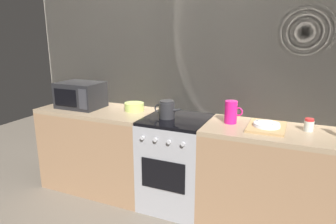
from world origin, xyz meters
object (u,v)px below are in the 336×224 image
object	(u,v)px
microwave	(81,95)
mixing_bowl	(134,107)
kettle	(167,110)
stove_unit	(176,162)
spice_jar	(309,125)
pitcher	(231,112)
dish_pile	(267,126)

from	to	relation	value
microwave	mixing_bowl	xyz separation A→B (m)	(0.59, 0.11, -0.10)
microwave	kettle	size ratio (longest dim) A/B	1.62
stove_unit	spice_jar	xyz separation A→B (m)	(1.13, 0.08, 0.50)
kettle	mixing_bowl	size ratio (longest dim) A/B	1.42
microwave	kettle	distance (m)	1.01
kettle	pitcher	bearing A→B (deg)	7.90
microwave	pitcher	distance (m)	1.60
stove_unit	dish_pile	xyz separation A→B (m)	(0.81, 0.02, 0.47)
dish_pile	spice_jar	bearing A→B (deg)	10.54
mixing_bowl	spice_jar	distance (m)	1.64
stove_unit	mixing_bowl	world-z (taller)	mixing_bowl
stove_unit	mixing_bowl	distance (m)	0.71
kettle	spice_jar	xyz separation A→B (m)	(1.21, 0.11, -0.03)
microwave	spice_jar	size ratio (longest dim) A/B	4.38
microwave	pitcher	world-z (taller)	microwave
kettle	pitcher	size ratio (longest dim) A/B	1.42
pitcher	spice_jar	size ratio (longest dim) A/B	1.90
dish_pile	kettle	bearing A→B (deg)	-176.64
microwave	dish_pile	distance (m)	1.91
pitcher	mixing_bowl	bearing A→B (deg)	177.61
mixing_bowl	spice_jar	bearing A→B (deg)	-0.38
kettle	stove_unit	bearing A→B (deg)	19.92
mixing_bowl	pitcher	xyz separation A→B (m)	(1.00, -0.04, 0.06)
mixing_bowl	spice_jar	size ratio (longest dim) A/B	1.90
microwave	kettle	xyz separation A→B (m)	(1.01, -0.01, -0.05)
spice_jar	kettle	bearing A→B (deg)	-174.73
stove_unit	mixing_bowl	size ratio (longest dim) A/B	4.50
microwave	pitcher	bearing A→B (deg)	2.43
pitcher	spice_jar	xyz separation A→B (m)	(0.63, 0.03, -0.05)
microwave	pitcher	size ratio (longest dim) A/B	2.30
mixing_bowl	spice_jar	xyz separation A→B (m)	(1.64, -0.01, 0.01)
pitcher	dish_pile	size ratio (longest dim) A/B	0.50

